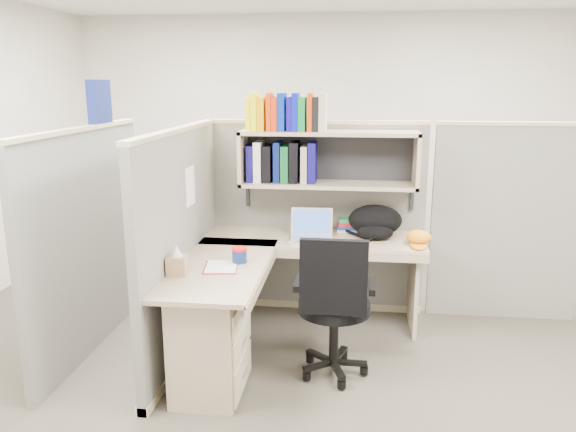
# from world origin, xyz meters

# --- Properties ---
(ground) EXTENTS (6.00, 6.00, 0.00)m
(ground) POSITION_xyz_m (0.00, 0.00, 0.00)
(ground) COLOR #37322A
(ground) RESTS_ON ground
(room_shell) EXTENTS (6.00, 6.00, 6.00)m
(room_shell) POSITION_xyz_m (0.00, 0.00, 1.62)
(room_shell) COLOR #B0AB9F
(room_shell) RESTS_ON ground
(cubicle) EXTENTS (3.79, 1.84, 1.95)m
(cubicle) POSITION_xyz_m (-0.37, 0.45, 0.91)
(cubicle) COLOR #61615C
(cubicle) RESTS_ON ground
(desk) EXTENTS (1.74, 1.75, 0.73)m
(desk) POSITION_xyz_m (-0.41, -0.29, 0.44)
(desk) COLOR gray
(desk) RESTS_ON ground
(laptop) EXTENTS (0.34, 0.34, 0.24)m
(laptop) POSITION_xyz_m (-0.02, 0.50, 0.85)
(laptop) COLOR silver
(laptop) RESTS_ON desk
(backpack) EXTENTS (0.52, 0.46, 0.25)m
(backpack) POSITION_xyz_m (0.48, 0.63, 0.86)
(backpack) COLOR black
(backpack) RESTS_ON desk
(orange_cap) EXTENTS (0.21, 0.24, 0.11)m
(orange_cap) POSITION_xyz_m (0.81, 0.48, 0.78)
(orange_cap) COLOR orange
(orange_cap) RESTS_ON desk
(snack_canister) EXTENTS (0.11, 0.11, 0.10)m
(snack_canister) POSITION_xyz_m (-0.46, -0.13, 0.78)
(snack_canister) COLOR navy
(snack_canister) RESTS_ON desk
(tissue_box) EXTENTS (0.13, 0.13, 0.20)m
(tissue_box) POSITION_xyz_m (-0.80, -0.41, 0.83)
(tissue_box) COLOR tan
(tissue_box) RESTS_ON desk
(mouse) EXTENTS (0.09, 0.06, 0.03)m
(mouse) POSITION_xyz_m (0.25, 0.40, 0.75)
(mouse) COLOR #8CABC7
(mouse) RESTS_ON desk
(paper_cup) EXTENTS (0.08, 0.08, 0.09)m
(paper_cup) POSITION_xyz_m (-0.02, 0.70, 0.78)
(paper_cup) COLOR white
(paper_cup) RESTS_ON desk
(book_stack) EXTENTS (0.16, 0.22, 0.11)m
(book_stack) POSITION_xyz_m (0.26, 0.83, 0.78)
(book_stack) COLOR gray
(book_stack) RESTS_ON desk
(loose_paper) EXTENTS (0.24, 0.30, 0.00)m
(loose_paper) POSITION_xyz_m (-0.56, -0.23, 0.73)
(loose_paper) COLOR white
(loose_paper) RESTS_ON desk
(task_chair) EXTENTS (0.52, 0.49, 1.01)m
(task_chair) POSITION_xyz_m (0.20, -0.29, 0.36)
(task_chair) COLOR black
(task_chair) RESTS_ON ground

